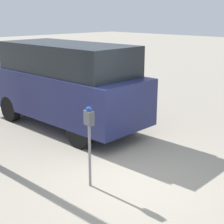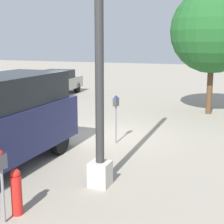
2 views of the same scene
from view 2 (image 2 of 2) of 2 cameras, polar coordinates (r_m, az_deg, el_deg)
ground_plane at (r=11.51m, az=-1.89°, el=-4.29°), size 80.00×80.00×0.00m
parking_meter_near at (r=10.64m, az=0.66°, el=0.65°), size 0.22×0.15×1.53m
parking_meter_far at (r=6.27m, az=-17.93°, el=-9.11°), size 0.22×0.15×1.34m
lamp_post at (r=7.19m, az=-2.11°, el=6.64°), size 0.44×0.44×6.74m
car_distant at (r=20.96m, az=-9.26°, el=4.97°), size 4.26×2.20×1.50m
street_tree at (r=15.64m, az=16.43°, el=12.83°), size 3.63×3.63×5.44m
fire_hydrant at (r=6.68m, az=-15.61°, el=-12.68°), size 0.20×0.20×0.89m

